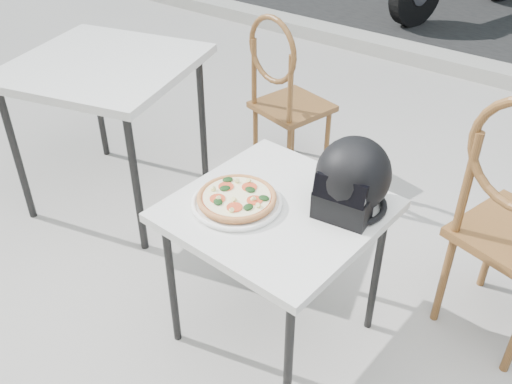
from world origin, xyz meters
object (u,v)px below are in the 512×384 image
Objects in this scene: helmet at (352,180)px; cafe_table_side at (104,75)px; plate at (237,203)px; pizza at (237,197)px; cafe_chair_side at (284,90)px; cafe_table_main at (277,220)px.

helmet is 0.30× the size of cafe_table_side.
pizza reaches higher than plate.
cafe_table_side is 1.06× the size of cafe_chair_side.
cafe_table_side reaches higher than plate.
cafe_table_main is at bearing 31.19° from plate.
cafe_table_side is (-1.28, 0.32, 0.13)m from cafe_table_main.
plate is 1.36× the size of pizza.
cafe_table_side is 0.97m from cafe_chair_side.
cafe_table_side is at bearing 161.17° from plate.
cafe_table_main is 1.26m from cafe_chair_side.
cafe_table_side is at bearing 166.08° from cafe_table_main.
cafe_table_main is 1.82× the size of plate.
helmet reaches higher than cafe_table_main.
cafe_table_main is 1.33m from cafe_table_side.
helmet is 1.50m from cafe_table_side.
cafe_table_main is at bearing 137.40° from cafe_chair_side.
plate is at bearing 130.69° from cafe_chair_side.
cafe_chair_side reaches higher than helmet.
helmet is at bearing 149.21° from cafe_chair_side.
cafe_table_main is 0.72× the size of cafe_table_side.
cafe_chair_side is at bearing 122.96° from cafe_table_main.
cafe_table_main is 0.16m from plate.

